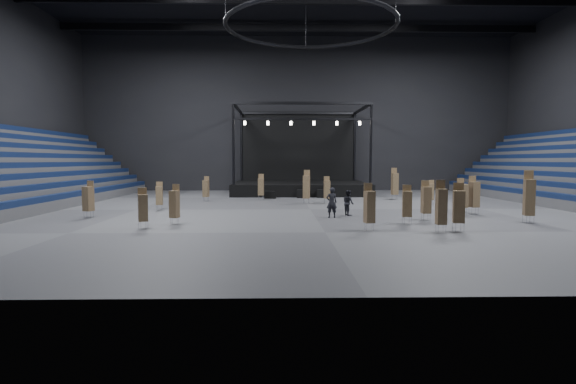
{
  "coord_description": "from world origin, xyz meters",
  "views": [
    {
      "loc": [
        -2.29,
        -32.27,
        3.52
      ],
      "look_at": [
        -1.65,
        -2.0,
        1.4
      ],
      "focal_mm": 28.0,
      "sensor_mm": 36.0,
      "label": 1
    }
  ],
  "objects_px": {
    "chair_stack_2": "(395,183)",
    "chair_stack_8": "(261,186)",
    "chair_stack_6": "(143,207)",
    "chair_stack_10": "(462,195)",
    "flight_case_right": "(323,194)",
    "crew_member": "(348,203)",
    "chair_stack_12": "(369,206)",
    "flight_case_left": "(270,195)",
    "man_center": "(332,202)",
    "chair_stack_11": "(159,195)",
    "chair_stack_16": "(474,194)",
    "chair_stack_1": "(407,203)",
    "chair_stack_17": "(459,206)",
    "chair_stack_3": "(441,206)",
    "chair_stack_15": "(431,191)",
    "chair_stack_7": "(327,189)",
    "chair_stack_0": "(426,199)",
    "chair_stack_9": "(529,196)",
    "chair_stack_13": "(206,188)",
    "flight_case_mid": "(304,194)",
    "chair_stack_5": "(306,186)",
    "chair_stack_4": "(88,198)",
    "stage": "(300,180)",
    "chair_stack_14": "(174,203)"
  },
  "relations": [
    {
      "from": "chair_stack_2",
      "to": "chair_stack_8",
      "type": "distance_m",
      "value": 12.1
    },
    {
      "from": "chair_stack_6",
      "to": "chair_stack_10",
      "type": "distance_m",
      "value": 19.87
    },
    {
      "from": "flight_case_right",
      "to": "crew_member",
      "type": "distance_m",
      "value": 13.69
    },
    {
      "from": "chair_stack_12",
      "to": "crew_member",
      "type": "bearing_deg",
      "value": 77.01
    },
    {
      "from": "flight_case_left",
      "to": "man_center",
      "type": "xyz_separation_m",
      "value": [
        4.07,
        -14.11,
        0.59
      ]
    },
    {
      "from": "chair_stack_11",
      "to": "chair_stack_16",
      "type": "xyz_separation_m",
      "value": [
        21.39,
        -2.78,
        0.25
      ]
    },
    {
      "from": "chair_stack_10",
      "to": "chair_stack_12",
      "type": "xyz_separation_m",
      "value": [
        -7.43,
        -6.54,
        -0.03
      ]
    },
    {
      "from": "chair_stack_6",
      "to": "chair_stack_16",
      "type": "height_order",
      "value": "chair_stack_16"
    },
    {
      "from": "chair_stack_1",
      "to": "chair_stack_17",
      "type": "relative_size",
      "value": 0.9
    },
    {
      "from": "chair_stack_3",
      "to": "chair_stack_17",
      "type": "bearing_deg",
      "value": 15.37
    },
    {
      "from": "chair_stack_11",
      "to": "chair_stack_15",
      "type": "distance_m",
      "value": 21.19
    },
    {
      "from": "chair_stack_7",
      "to": "chair_stack_10",
      "type": "relative_size",
      "value": 0.94
    },
    {
      "from": "chair_stack_3",
      "to": "chair_stack_12",
      "type": "bearing_deg",
      "value": 170.44
    },
    {
      "from": "flight_case_right",
      "to": "chair_stack_0",
      "type": "height_order",
      "value": "chair_stack_0"
    },
    {
      "from": "flight_case_right",
      "to": "chair_stack_17",
      "type": "xyz_separation_m",
      "value": [
        4.7,
        -20.32,
        0.88
      ]
    },
    {
      "from": "chair_stack_9",
      "to": "chair_stack_11",
      "type": "height_order",
      "value": "chair_stack_9"
    },
    {
      "from": "chair_stack_11",
      "to": "chair_stack_13",
      "type": "distance_m",
      "value": 7.22
    },
    {
      "from": "flight_case_right",
      "to": "chair_stack_17",
      "type": "distance_m",
      "value": 20.88
    },
    {
      "from": "flight_case_mid",
      "to": "chair_stack_16",
      "type": "relative_size",
      "value": 0.47
    },
    {
      "from": "flight_case_right",
      "to": "chair_stack_2",
      "type": "height_order",
      "value": "chair_stack_2"
    },
    {
      "from": "chair_stack_0",
      "to": "chair_stack_8",
      "type": "height_order",
      "value": "chair_stack_0"
    },
    {
      "from": "chair_stack_10",
      "to": "chair_stack_15",
      "type": "xyz_separation_m",
      "value": [
        0.34,
        6.92,
        -0.23
      ]
    },
    {
      "from": "crew_member",
      "to": "flight_case_mid",
      "type": "bearing_deg",
      "value": -9.22
    },
    {
      "from": "flight_case_left",
      "to": "chair_stack_5",
      "type": "relative_size",
      "value": 0.37
    },
    {
      "from": "chair_stack_12",
      "to": "chair_stack_13",
      "type": "height_order",
      "value": "chair_stack_12"
    },
    {
      "from": "chair_stack_13",
      "to": "chair_stack_17",
      "type": "relative_size",
      "value": 0.9
    },
    {
      "from": "chair_stack_3",
      "to": "chair_stack_15",
      "type": "distance_m",
      "value": 14.79
    },
    {
      "from": "flight_case_left",
      "to": "chair_stack_3",
      "type": "xyz_separation_m",
      "value": [
        8.77,
        -19.89,
        0.97
      ]
    },
    {
      "from": "chair_stack_3",
      "to": "chair_stack_4",
      "type": "distance_m",
      "value": 20.59
    },
    {
      "from": "chair_stack_0",
      "to": "crew_member",
      "type": "distance_m",
      "value": 4.88
    },
    {
      "from": "chair_stack_10",
      "to": "chair_stack_15",
      "type": "bearing_deg",
      "value": 71.25
    },
    {
      "from": "chair_stack_11",
      "to": "chair_stack_3",
      "type": "bearing_deg",
      "value": -40.52
    },
    {
      "from": "stage",
      "to": "chair_stack_3",
      "type": "xyz_separation_m",
      "value": [
        5.7,
        -26.77,
        -0.14
      ]
    },
    {
      "from": "chair_stack_2",
      "to": "chair_stack_6",
      "type": "distance_m",
      "value": 24.48
    },
    {
      "from": "chair_stack_2",
      "to": "chair_stack_7",
      "type": "bearing_deg",
      "value": -158.33
    },
    {
      "from": "chair_stack_13",
      "to": "chair_stack_16",
      "type": "bearing_deg",
      "value": -13.69
    },
    {
      "from": "flight_case_right",
      "to": "chair_stack_17",
      "type": "bearing_deg",
      "value": -76.99
    },
    {
      "from": "chair_stack_15",
      "to": "chair_stack_2",
      "type": "bearing_deg",
      "value": 132.73
    },
    {
      "from": "chair_stack_11",
      "to": "chair_stack_16",
      "type": "height_order",
      "value": "chair_stack_16"
    },
    {
      "from": "chair_stack_2",
      "to": "chair_stack_10",
      "type": "height_order",
      "value": "chair_stack_2"
    },
    {
      "from": "chair_stack_1",
      "to": "chair_stack_10",
      "type": "bearing_deg",
      "value": 52.14
    },
    {
      "from": "crew_member",
      "to": "chair_stack_17",
      "type": "bearing_deg",
      "value": -164.28
    },
    {
      "from": "chair_stack_2",
      "to": "chair_stack_14",
      "type": "bearing_deg",
      "value": -142.77
    },
    {
      "from": "chair_stack_8",
      "to": "chair_stack_17",
      "type": "relative_size",
      "value": 0.96
    },
    {
      "from": "chair_stack_1",
      "to": "chair_stack_11",
      "type": "relative_size",
      "value": 1.08
    },
    {
      "from": "chair_stack_6",
      "to": "chair_stack_3",
      "type": "bearing_deg",
      "value": -26.89
    },
    {
      "from": "chair_stack_6",
      "to": "chair_stack_8",
      "type": "relative_size",
      "value": 0.91
    },
    {
      "from": "flight_case_mid",
      "to": "chair_stack_2",
      "type": "height_order",
      "value": "chair_stack_2"
    },
    {
      "from": "chair_stack_0",
      "to": "chair_stack_17",
      "type": "height_order",
      "value": "chair_stack_17"
    },
    {
      "from": "chair_stack_2",
      "to": "chair_stack_12",
      "type": "distance_m",
      "value": 18.84
    }
  ]
}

